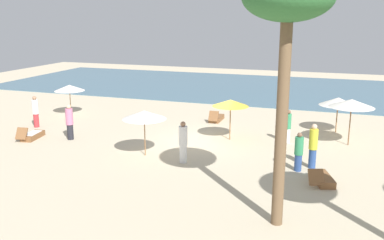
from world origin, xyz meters
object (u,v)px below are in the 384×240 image
at_px(umbrella_1, 338,101).
at_px(palm_2, 288,7).
at_px(person_1, 183,142).
at_px(person_4, 299,152).
at_px(lounger_1, 216,118).
at_px(person_0, 36,112).
at_px(umbrella_3, 144,115).
at_px(person_2, 288,126).
at_px(person_3, 70,122).
at_px(lounger_2, 32,135).
at_px(umbrella_2, 231,103).
at_px(umbrella_4, 352,103).
at_px(person_5, 313,146).
at_px(umbrella_0, 69,88).
at_px(lounger_0, 322,179).

height_order(umbrella_1, palm_2, palm_2).
xyz_separation_m(person_1, person_4, (4.90, 0.59, -0.11)).
distance_m(lounger_1, person_0, 10.67).
distance_m(umbrella_3, lounger_1, 7.78).
height_order(person_2, person_3, person_3).
bearing_deg(palm_2, umbrella_3, 144.82).
bearing_deg(lounger_2, umbrella_2, 18.25).
bearing_deg(umbrella_4, person_4, -114.03).
height_order(lounger_1, person_4, person_4).
height_order(person_1, person_3, person_1).
height_order(umbrella_4, person_3, umbrella_4).
bearing_deg(umbrella_2, umbrella_4, 9.56).
distance_m(umbrella_3, umbrella_4, 10.14).
bearing_deg(person_0, umbrella_3, -17.79).
xyz_separation_m(person_2, palm_2, (0.75, -8.98, 5.70)).
bearing_deg(umbrella_1, person_5, -97.83).
bearing_deg(umbrella_0, person_1, -32.12).
bearing_deg(palm_2, person_1, 137.12).
height_order(umbrella_2, palm_2, palm_2).
relative_size(lounger_1, palm_2, 0.22).
relative_size(umbrella_2, lounger_0, 1.20).
xyz_separation_m(person_1, palm_2, (4.73, -4.40, 5.63)).
xyz_separation_m(umbrella_1, person_4, (-1.40, -6.88, -0.92)).
relative_size(person_1, person_3, 1.00).
relative_size(lounger_0, person_0, 0.97).
height_order(lounger_0, lounger_1, lounger_1).
xyz_separation_m(umbrella_4, person_2, (-2.94, -0.56, -1.27)).
height_order(umbrella_2, umbrella_4, umbrella_4).
bearing_deg(umbrella_0, umbrella_4, -4.16).
distance_m(lounger_0, person_2, 5.45).
bearing_deg(palm_2, umbrella_1, 82.48).
bearing_deg(person_1, person_4, 6.82).
relative_size(umbrella_2, umbrella_4, 0.91).
height_order(umbrella_2, umbrella_3, umbrella_3).
xyz_separation_m(umbrella_0, palm_2, (14.91, -10.78, 4.80)).
xyz_separation_m(umbrella_4, lounger_2, (-15.75, -4.25, -1.96)).
bearing_deg(umbrella_3, person_0, 162.21).
bearing_deg(umbrella_3, umbrella_2, 50.91).
xyz_separation_m(umbrella_0, lounger_1, (9.47, 1.44, -1.60)).
relative_size(person_1, person_5, 0.97).
bearing_deg(person_0, person_2, 6.45).
distance_m(lounger_1, person_4, 9.18).
distance_m(umbrella_1, person_0, 17.10).
xyz_separation_m(person_4, palm_2, (-0.16, -4.98, 5.74)).
xyz_separation_m(umbrella_0, umbrella_2, (11.25, -2.23, 0.18)).
bearing_deg(umbrella_1, umbrella_0, -176.26).
height_order(lounger_0, person_4, person_4).
bearing_deg(person_2, umbrella_0, 172.74).
relative_size(umbrella_0, umbrella_4, 0.84).
bearing_deg(person_5, person_2, 112.80).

